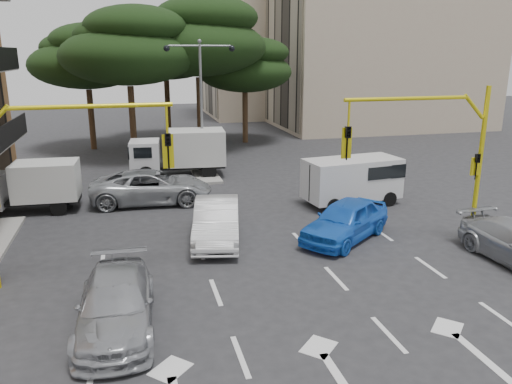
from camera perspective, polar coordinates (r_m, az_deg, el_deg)
ground at (r=16.20m, az=2.49°, el=-10.58°), size 120.00×120.00×0.00m
median_strip at (r=31.02m, az=-6.04°, el=2.34°), size 1.40×6.00×0.15m
apartment_beige_near at (r=51.94m, az=14.17°, el=17.60°), size 20.20×12.15×18.70m
apartment_beige_far at (r=60.42m, az=2.35°, el=16.74°), size 16.20×12.15×16.70m
pine_left_near at (r=35.86m, az=-14.36°, el=15.88°), size 9.15×9.15×10.23m
pine_center at (r=38.25m, az=-6.61°, el=17.24°), size 9.98×9.98×11.16m
pine_left_far at (r=39.95m, az=-18.77°, el=14.48°), size 8.32×8.32×9.30m
pine_right at (r=40.94m, az=-1.19°, el=14.31°), size 7.49×7.49×8.37m
pine_back at (r=42.99m, az=-10.28°, el=15.98°), size 9.15×9.15×10.23m
signal_mast_right at (r=19.64m, az=20.32°, el=5.07°), size 5.79×0.37×6.00m
signal_mast_left at (r=16.42m, az=-22.94°, el=2.90°), size 5.79×0.37×6.00m
street_lamp_center at (r=30.25m, az=-6.33°, el=12.26°), size 4.16×0.36×7.77m
car_white_hatch at (r=19.64m, az=-4.52°, el=-3.30°), size 2.63×5.10×1.60m
car_blue_compact at (r=19.99m, az=10.19°, el=-3.19°), size 4.84×4.32×1.59m
car_silver_wagon at (r=14.10m, az=-15.71°, el=-12.21°), size 2.20×4.94×1.41m
car_silver_cross_a at (r=25.01m, az=-11.85°, el=0.59°), size 6.02×3.10×1.62m
van_white at (r=24.64m, az=10.90°, el=1.24°), size 4.82×2.63×2.30m
box_truck_a at (r=25.29m, az=-24.66°, el=0.47°), size 4.81×2.18×2.33m
box_truck_b at (r=30.09m, az=-8.81°, el=4.38°), size 5.82×2.86×2.77m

